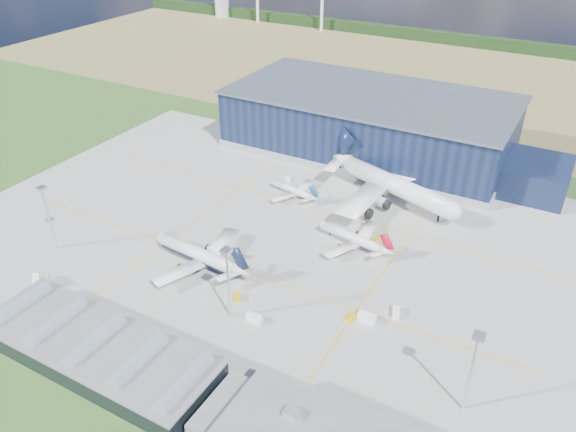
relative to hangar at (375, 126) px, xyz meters
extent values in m
plane|color=#2F5620|center=(-2.81, -94.80, -11.62)|extent=(600.00, 600.00, 0.00)
cube|color=gray|center=(-2.81, -84.80, -11.59)|extent=(220.00, 160.00, 0.06)
cube|color=#ED9F0C|center=(-2.81, -104.80, -11.54)|extent=(180.00, 0.40, 0.02)
cube|color=#ED9F0C|center=(-2.81, -59.80, -11.54)|extent=(180.00, 0.40, 0.02)
cube|color=#ED9F0C|center=(-32.81, -84.80, -11.54)|extent=(0.40, 120.00, 0.02)
cube|color=#ED9F0C|center=(37.19, -84.80, -11.54)|extent=(0.40, 120.00, 0.02)
cube|color=olive|center=(-2.81, 125.20, -11.62)|extent=(600.00, 220.00, 0.01)
cube|color=black|center=(-2.81, 205.20, -7.62)|extent=(600.00, 8.00, 8.00)
cube|color=#0F1834|center=(-2.81, 0.20, 0.88)|extent=(120.00, 60.00, 25.00)
cube|color=gray|center=(-2.81, 0.20, -10.02)|extent=(121.00, 61.00, 3.20)
cube|color=#4E5864|center=(-2.81, 0.20, 13.88)|extent=(122.00, 62.00, 1.20)
cube|color=#0F1834|center=(69.19, -4.80, -5.62)|extent=(24.00, 30.00, 12.00)
cube|color=black|center=(52.19, -143.60, -8.62)|extent=(44.00, 0.40, 1.40)
cube|color=black|center=(52.19, -143.60, -5.12)|extent=(44.00, 0.40, 1.40)
cube|color=beige|center=(42.19, -152.80, -1.52)|extent=(3.20, 2.60, 1.60)
cube|color=black|center=(-12.81, -154.80, -8.62)|extent=(65.00, 22.00, 6.00)
cube|color=slate|center=(-12.81, -154.80, -5.42)|extent=(66.00, 23.00, 0.50)
cube|color=slate|center=(27.19, -154.80, -8.62)|extent=(10.00, 18.00, 6.00)
cylinder|color=#8593A4|center=(-40.81, -154.80, -5.22)|extent=(4.40, 18.00, 4.40)
cylinder|color=#8593A4|center=(-26.81, -154.80, -5.22)|extent=(4.40, 18.00, 4.40)
cylinder|color=#8593A4|center=(-12.81, -154.80, -5.22)|extent=(4.40, 18.00, 4.40)
cylinder|color=#8593A4|center=(1.19, -154.80, -5.22)|extent=(4.40, 18.00, 4.40)
cylinder|color=#8593A4|center=(15.19, -154.80, -5.22)|extent=(4.40, 18.00, 4.40)
cylinder|color=silver|center=(-62.81, -124.80, -0.62)|extent=(0.70, 0.70, 22.00)
cube|color=silver|center=(-62.81, -124.80, 10.88)|extent=(2.60, 2.60, 1.00)
cylinder|color=silver|center=(7.19, -124.80, -0.62)|extent=(0.70, 0.70, 22.00)
cube|color=silver|center=(7.19, -124.80, 10.88)|extent=(2.60, 2.60, 1.00)
cylinder|color=silver|center=(72.19, -124.80, -0.62)|extent=(0.70, 0.70, 22.00)
cube|color=silver|center=(72.19, -124.80, 10.88)|extent=(2.60, 2.60, 1.00)
cube|color=gold|center=(4.38, -117.32, -10.91)|extent=(3.58, 3.98, 1.42)
cube|color=gold|center=(37.21, -109.45, -10.90)|extent=(2.87, 3.71, 1.43)
cube|color=white|center=(13.92, -123.18, -10.57)|extent=(4.80, 2.13, 2.09)
cube|color=white|center=(14.28, -51.30, -10.93)|extent=(3.07, 3.70, 1.37)
cube|color=white|center=(47.45, -101.54, -10.64)|extent=(3.16, 4.66, 1.96)
cube|color=gold|center=(28.64, -69.22, -11.00)|extent=(2.50, 3.22, 1.24)
cube|color=white|center=(-19.31, -44.78, -11.00)|extent=(3.24, 3.39, 1.23)
cube|color=white|center=(41.25, -107.90, -10.40)|extent=(5.11, 2.50, 2.44)
cube|color=white|center=(-50.66, -140.80, -9.87)|extent=(3.89, 5.88, 3.49)
imported|color=#99999E|center=(36.82, -142.80, -10.98)|extent=(3.83, 1.71, 1.28)
imported|color=#99999E|center=(-19.10, -117.20, -10.99)|extent=(4.00, 2.14, 1.25)
camera|label=1|loc=(80.02, -221.87, 94.23)|focal=35.00mm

